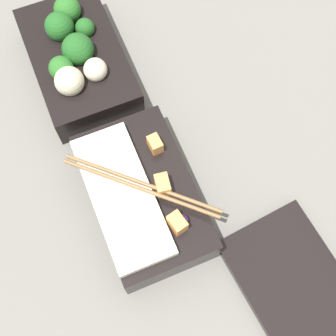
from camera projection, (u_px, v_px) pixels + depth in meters
ground_plane at (100, 133)px, 0.65m from camera, size 3.00×3.00×0.00m
bento_tray_vegetable at (77, 59)px, 0.66m from camera, size 0.20×0.12×0.09m
bento_tray_rice at (142, 196)px, 0.58m from camera, size 0.20×0.15×0.07m
bento_lid at (299, 292)px, 0.56m from camera, size 0.21×0.14×0.01m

